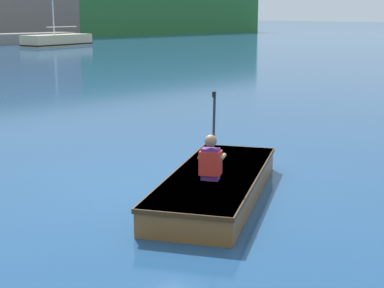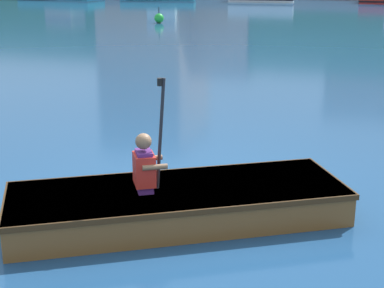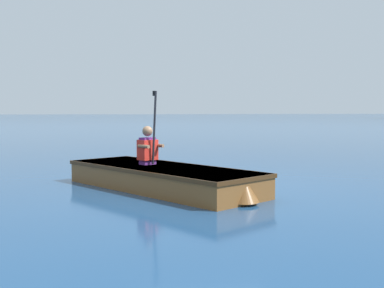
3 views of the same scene
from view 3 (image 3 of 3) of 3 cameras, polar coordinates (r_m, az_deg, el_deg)
ground_plane at (r=8.08m, az=2.56°, el=-5.02°), size 300.00×300.00×0.00m
rowboat_foreground at (r=7.70m, az=-3.39°, el=-3.86°), size 3.75×2.93×0.37m
person_paddler at (r=7.96m, az=-5.25°, el=-0.37°), size 0.44×0.44×1.21m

